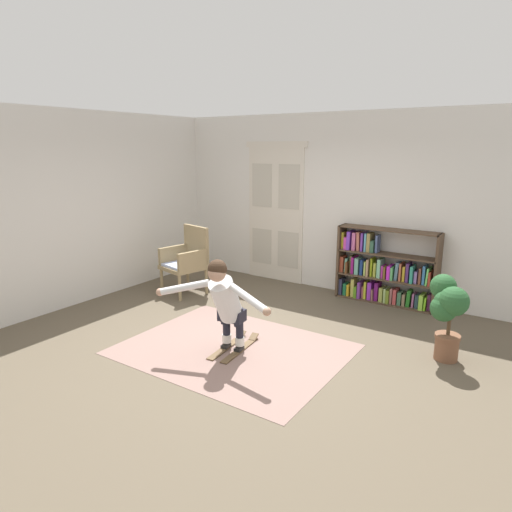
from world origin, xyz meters
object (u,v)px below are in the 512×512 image
(wicker_chair, at_px, (187,259))
(potted_plant, at_px, (447,309))
(person_skier, at_px, (225,298))
(skis_pair, at_px, (235,347))
(bookshelf, at_px, (382,271))

(wicker_chair, distance_m, potted_plant, 4.06)
(potted_plant, bearing_deg, person_skier, -149.00)
(skis_pair, relative_size, person_skier, 0.57)
(wicker_chair, height_order, potted_plant, wicker_chair)
(bookshelf, xyz_separation_m, skis_pair, (-0.89, -2.63, -0.47))
(bookshelf, xyz_separation_m, potted_plant, (1.25, -1.56, 0.13))
(bookshelf, height_order, wicker_chair, bookshelf)
(bookshelf, relative_size, wicker_chair, 1.39)
(bookshelf, relative_size, potted_plant, 1.57)
(skis_pair, bearing_deg, potted_plant, 26.55)
(bookshelf, bearing_deg, potted_plant, -51.26)
(person_skier, bearing_deg, wicker_chair, 142.20)
(potted_plant, relative_size, person_skier, 0.67)
(wicker_chair, distance_m, person_skier, 2.45)
(person_skier, bearing_deg, skis_pair, 96.26)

